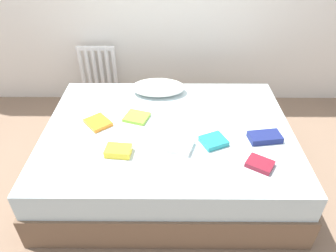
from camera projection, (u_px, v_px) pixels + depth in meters
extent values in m
plane|color=#7F6651|center=(168.00, 173.00, 2.78)|extent=(8.00, 8.00, 0.00)
cube|color=brown|center=(168.00, 161.00, 2.70)|extent=(2.00, 1.50, 0.28)
cube|color=silver|center=(168.00, 138.00, 2.55)|extent=(1.96, 1.46, 0.22)
cylinder|color=white|center=(82.00, 70.00, 3.51)|extent=(0.04, 0.04, 0.57)
cylinder|color=white|center=(89.00, 70.00, 3.51)|extent=(0.04, 0.04, 0.57)
cylinder|color=white|center=(95.00, 70.00, 3.51)|extent=(0.04, 0.04, 0.57)
cylinder|color=white|center=(102.00, 70.00, 3.51)|extent=(0.04, 0.04, 0.57)
cylinder|color=white|center=(108.00, 71.00, 3.51)|extent=(0.04, 0.04, 0.57)
cylinder|color=white|center=(115.00, 71.00, 3.51)|extent=(0.04, 0.04, 0.57)
cube|color=white|center=(95.00, 48.00, 3.36)|extent=(0.41, 0.04, 0.04)
cube|color=white|center=(101.00, 91.00, 3.67)|extent=(0.41, 0.04, 0.04)
ellipsoid|color=white|center=(158.00, 87.00, 2.90)|extent=(0.50, 0.30, 0.11)
cube|color=yellow|center=(118.00, 151.00, 2.22)|extent=(0.19, 0.14, 0.05)
cube|color=teal|center=(214.00, 141.00, 2.32)|extent=(0.22, 0.22, 0.04)
cube|color=#8CC638|center=(137.00, 117.00, 2.58)|extent=(0.23, 0.22, 0.03)
cube|color=white|center=(177.00, 145.00, 2.28)|extent=(0.27, 0.23, 0.04)
cube|color=orange|center=(98.00, 123.00, 2.52)|extent=(0.25, 0.26, 0.03)
cube|color=navy|center=(265.00, 137.00, 2.35)|extent=(0.26, 0.17, 0.05)
cube|color=maroon|center=(260.00, 164.00, 2.12)|extent=(0.22, 0.21, 0.04)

